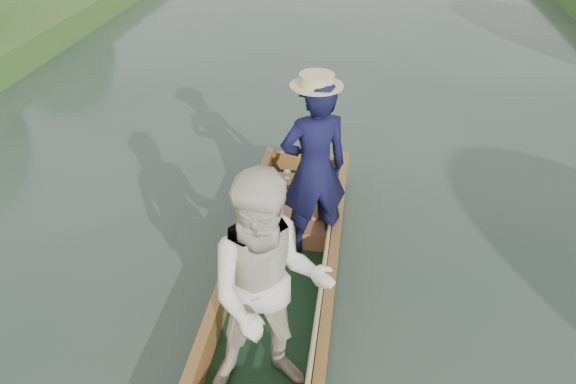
# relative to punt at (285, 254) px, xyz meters

# --- Properties ---
(ground) EXTENTS (120.00, 120.00, 0.00)m
(ground) POSITION_rel_punt_xyz_m (-0.10, 0.25, -0.82)
(ground) COLOR #283D30
(ground) RESTS_ON ground
(punt) EXTENTS (1.23, 5.34, 2.13)m
(punt) POSITION_rel_punt_xyz_m (0.00, 0.00, 0.00)
(punt) COLOR black
(punt) RESTS_ON ground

